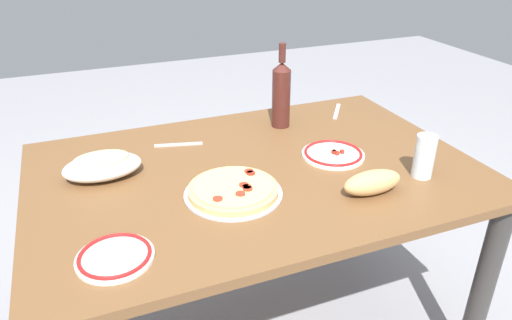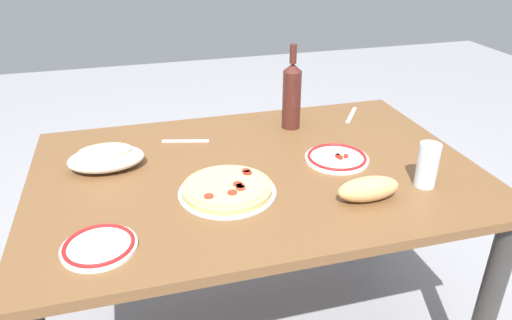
{
  "view_description": "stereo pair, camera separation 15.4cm",
  "coord_description": "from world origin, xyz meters",
  "px_view_note": "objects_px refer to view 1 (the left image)",
  "views": [
    {
      "loc": [
        -0.51,
        -1.27,
        1.47
      ],
      "look_at": [
        0.0,
        0.0,
        0.77
      ],
      "focal_mm": 33.58,
      "sensor_mm": 36.0,
      "label": 1
    },
    {
      "loc": [
        -0.36,
        -1.32,
        1.47
      ],
      "look_at": [
        0.0,
        0.0,
        0.77
      ],
      "focal_mm": 33.58,
      "sensor_mm": 36.0,
      "label": 2
    }
  ],
  "objects_px": {
    "baked_pasta_dish": "(102,165)",
    "dining_table": "(256,197)",
    "wine_bottle": "(281,93)",
    "side_plate_near": "(333,154)",
    "side_plate_far": "(115,257)",
    "bread_loaf": "(372,182)",
    "pepperoni_pizza": "(233,190)",
    "water_glass": "(424,156)"
  },
  "relations": [
    {
      "from": "wine_bottle",
      "to": "side_plate_near",
      "type": "distance_m",
      "value": 0.34
    },
    {
      "from": "side_plate_near",
      "to": "water_glass",
      "type": "bearing_deg",
      "value": -50.04
    },
    {
      "from": "dining_table",
      "to": "side_plate_far",
      "type": "height_order",
      "value": "side_plate_far"
    },
    {
      "from": "wine_bottle",
      "to": "water_glass",
      "type": "bearing_deg",
      "value": -65.33
    },
    {
      "from": "baked_pasta_dish",
      "to": "water_glass",
      "type": "height_order",
      "value": "water_glass"
    },
    {
      "from": "dining_table",
      "to": "baked_pasta_dish",
      "type": "height_order",
      "value": "baked_pasta_dish"
    },
    {
      "from": "wine_bottle",
      "to": "bread_loaf",
      "type": "relative_size",
      "value": 1.71
    },
    {
      "from": "pepperoni_pizza",
      "to": "water_glass",
      "type": "height_order",
      "value": "water_glass"
    },
    {
      "from": "dining_table",
      "to": "water_glass",
      "type": "relative_size",
      "value": 10.3
    },
    {
      "from": "baked_pasta_dish",
      "to": "dining_table",
      "type": "bearing_deg",
      "value": -15.15
    },
    {
      "from": "water_glass",
      "to": "side_plate_far",
      "type": "xyz_separation_m",
      "value": [
        -0.95,
        -0.06,
        -0.06
      ]
    },
    {
      "from": "dining_table",
      "to": "water_glass",
      "type": "xyz_separation_m",
      "value": [
        0.46,
        -0.24,
        0.18
      ]
    },
    {
      "from": "baked_pasta_dish",
      "to": "water_glass",
      "type": "xyz_separation_m",
      "value": [
        0.93,
        -0.37,
        0.03
      ]
    },
    {
      "from": "pepperoni_pizza",
      "to": "bread_loaf",
      "type": "relative_size",
      "value": 1.55
    },
    {
      "from": "pepperoni_pizza",
      "to": "water_glass",
      "type": "distance_m",
      "value": 0.6
    },
    {
      "from": "baked_pasta_dish",
      "to": "wine_bottle",
      "type": "bearing_deg",
      "value": 13.62
    },
    {
      "from": "baked_pasta_dish",
      "to": "wine_bottle",
      "type": "xyz_separation_m",
      "value": [
        0.68,
        0.17,
        0.09
      ]
    },
    {
      "from": "side_plate_far",
      "to": "dining_table",
      "type": "bearing_deg",
      "value": 32.16
    },
    {
      "from": "water_glass",
      "to": "bread_loaf",
      "type": "bearing_deg",
      "value": -171.79
    },
    {
      "from": "wine_bottle",
      "to": "bread_loaf",
      "type": "xyz_separation_m",
      "value": [
        0.04,
        -0.56,
        -0.1
      ]
    },
    {
      "from": "bread_loaf",
      "to": "baked_pasta_dish",
      "type": "bearing_deg",
      "value": 151.29
    },
    {
      "from": "wine_bottle",
      "to": "side_plate_far",
      "type": "bearing_deg",
      "value": -139.73
    },
    {
      "from": "baked_pasta_dish",
      "to": "side_plate_near",
      "type": "relative_size",
      "value": 1.13
    },
    {
      "from": "water_glass",
      "to": "dining_table",
      "type": "bearing_deg",
      "value": 152.58
    },
    {
      "from": "pepperoni_pizza",
      "to": "baked_pasta_dish",
      "type": "relative_size",
      "value": 1.21
    },
    {
      "from": "baked_pasta_dish",
      "to": "side_plate_far",
      "type": "relative_size",
      "value": 1.29
    },
    {
      "from": "dining_table",
      "to": "pepperoni_pizza",
      "type": "distance_m",
      "value": 0.22
    },
    {
      "from": "side_plate_near",
      "to": "side_plate_far",
      "type": "relative_size",
      "value": 1.14
    },
    {
      "from": "side_plate_far",
      "to": "bread_loaf",
      "type": "xyz_separation_m",
      "value": [
        0.74,
        0.03,
        0.03
      ]
    },
    {
      "from": "side_plate_far",
      "to": "baked_pasta_dish",
      "type": "bearing_deg",
      "value": 87.47
    },
    {
      "from": "side_plate_near",
      "to": "wine_bottle",
      "type": "bearing_deg",
      "value": 100.42
    },
    {
      "from": "dining_table",
      "to": "baked_pasta_dish",
      "type": "xyz_separation_m",
      "value": [
        -0.46,
        0.13,
        0.15
      ]
    },
    {
      "from": "pepperoni_pizza",
      "to": "wine_bottle",
      "type": "xyz_separation_m",
      "value": [
        0.34,
        0.42,
        0.12
      ]
    },
    {
      "from": "dining_table",
      "to": "water_glass",
      "type": "height_order",
      "value": "water_glass"
    },
    {
      "from": "side_plate_far",
      "to": "bread_loaf",
      "type": "distance_m",
      "value": 0.74
    },
    {
      "from": "baked_pasta_dish",
      "to": "side_plate_near",
      "type": "xyz_separation_m",
      "value": [
        0.74,
        -0.14,
        -0.03
      ]
    },
    {
      "from": "wine_bottle",
      "to": "side_plate_far",
      "type": "height_order",
      "value": "wine_bottle"
    },
    {
      "from": "side_plate_near",
      "to": "bread_loaf",
      "type": "height_order",
      "value": "bread_loaf"
    },
    {
      "from": "pepperoni_pizza",
      "to": "side_plate_near",
      "type": "relative_size",
      "value": 1.36
    },
    {
      "from": "water_glass",
      "to": "bread_loaf",
      "type": "relative_size",
      "value": 0.73
    },
    {
      "from": "pepperoni_pizza",
      "to": "side_plate_near",
      "type": "height_order",
      "value": "pepperoni_pizza"
    },
    {
      "from": "side_plate_near",
      "to": "bread_loaf",
      "type": "xyz_separation_m",
      "value": [
        -0.02,
        -0.25,
        0.03
      ]
    }
  ]
}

